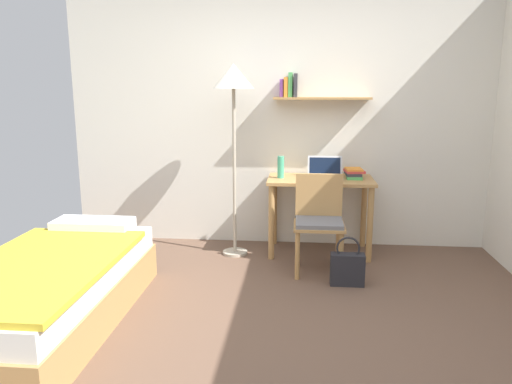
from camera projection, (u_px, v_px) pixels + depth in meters
The scene contains 10 objects.
ground_plane at pixel (274, 335), 3.23m from camera, with size 5.28×5.28×0.00m, color brown.
wall_back at pixel (287, 117), 4.93m from camera, with size 4.40×0.27×2.60m.
bed at pixel (51, 291), 3.34m from camera, with size 0.91×1.92×0.54m.
desk at pixel (320, 193), 4.73m from camera, with size 1.00×0.56×0.74m.
desk_chair at pixel (319, 218), 4.27m from camera, with size 0.44×0.39×0.85m.
standing_lamp at pixel (234, 89), 4.49m from camera, with size 0.37×0.37×1.80m.
laptop at pixel (325, 172), 4.76m from camera, with size 0.34×0.21×0.20m.
water_bottle at pixel (281, 167), 4.70m from camera, with size 0.06×0.06×0.21m, color #42A87F.
book_stack at pixel (354, 173), 4.71m from camera, with size 0.20×0.25×0.09m.
handbag at pixel (347, 268), 4.03m from camera, with size 0.28×0.11×0.41m.
Camera 1 is at (0.15, -2.96, 1.60)m, focal length 34.55 mm.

